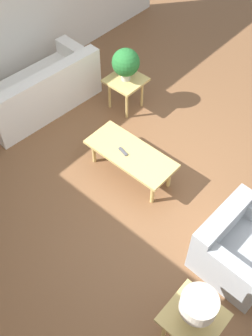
% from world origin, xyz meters
% --- Properties ---
extents(ground_plane, '(14.00, 14.00, 0.00)m').
position_xyz_m(ground_plane, '(0.00, 0.00, 0.00)').
color(ground_plane, brown).
extents(sofa, '(0.95, 1.89, 0.78)m').
position_xyz_m(sofa, '(2.30, -0.12, 0.30)').
color(sofa, white).
rests_on(sofa, ground_plane).
extents(armchair, '(0.84, 0.92, 0.68)m').
position_xyz_m(armchair, '(-1.32, 0.14, 0.28)').
color(armchair, '#A8ADB2').
rests_on(armchair, ground_plane).
extents(coffee_table, '(1.20, 0.52, 0.41)m').
position_xyz_m(coffee_table, '(0.40, -0.03, 0.36)').
color(coffee_table, tan).
rests_on(coffee_table, ground_plane).
extents(side_table_plant, '(0.52, 0.52, 0.52)m').
position_xyz_m(side_table_plant, '(1.34, -0.99, 0.44)').
color(side_table_plant, tan).
rests_on(side_table_plant, ground_plane).
extents(side_table_lamp, '(0.52, 0.52, 0.52)m').
position_xyz_m(side_table_lamp, '(-1.41, 1.17, 0.44)').
color(side_table_lamp, tan).
rests_on(side_table_lamp, ground_plane).
extents(potted_plant, '(0.40, 0.40, 0.49)m').
position_xyz_m(potted_plant, '(1.34, -0.99, 0.81)').
color(potted_plant, '#B2ADA3').
rests_on(potted_plant, side_table_plant).
extents(table_lamp, '(0.33, 0.33, 0.40)m').
position_xyz_m(table_lamp, '(-1.41, 1.17, 0.81)').
color(table_lamp, '#333333').
rests_on(table_lamp, side_table_lamp).
extents(remote_control, '(0.16, 0.07, 0.02)m').
position_xyz_m(remote_control, '(0.48, 0.03, 0.42)').
color(remote_control, '#4C4C51').
rests_on(remote_control, coffee_table).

